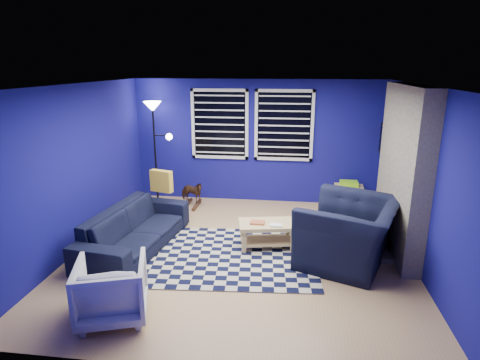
{
  "coord_description": "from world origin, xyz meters",
  "views": [
    {
      "loc": [
        0.72,
        -5.54,
        2.77
      ],
      "look_at": [
        -0.05,
        0.3,
        1.07
      ],
      "focal_mm": 30.0,
      "sensor_mm": 36.0,
      "label": 1
    }
  ],
  "objects_px": {
    "armchair_bent": "(112,289)",
    "rocking_horse": "(192,192)",
    "tv": "(387,142)",
    "cabinet": "(348,196)",
    "floor_lamp": "(154,121)",
    "coffee_table": "(267,230)",
    "armchair_big": "(349,232)",
    "sofa": "(136,229)"
  },
  "relations": [
    {
      "from": "armchair_big",
      "to": "coffee_table",
      "type": "xyz_separation_m",
      "value": [
        -1.19,
        0.31,
        -0.16
      ]
    },
    {
      "from": "sofa",
      "to": "armchair_big",
      "type": "bearing_deg",
      "value": -83.08
    },
    {
      "from": "tv",
      "to": "cabinet",
      "type": "xyz_separation_m",
      "value": [
        -0.58,
        0.25,
        -1.15
      ]
    },
    {
      "from": "cabinet",
      "to": "floor_lamp",
      "type": "xyz_separation_m",
      "value": [
        -3.88,
        -0.11,
        1.45
      ]
    },
    {
      "from": "armchair_big",
      "to": "coffee_table",
      "type": "height_order",
      "value": "armchair_big"
    },
    {
      "from": "sofa",
      "to": "rocking_horse",
      "type": "xyz_separation_m",
      "value": [
        0.38,
        2.01,
        -0.03
      ]
    },
    {
      "from": "rocking_horse",
      "to": "floor_lamp",
      "type": "bearing_deg",
      "value": 92.77
    },
    {
      "from": "floor_lamp",
      "to": "armchair_bent",
      "type": "bearing_deg",
      "value": -78.73
    },
    {
      "from": "armchair_bent",
      "to": "rocking_horse",
      "type": "xyz_separation_m",
      "value": [
        -0.03,
        3.75,
        -0.05
      ]
    },
    {
      "from": "tv",
      "to": "cabinet",
      "type": "distance_m",
      "value": 1.32
    },
    {
      "from": "rocking_horse",
      "to": "coffee_table",
      "type": "xyz_separation_m",
      "value": [
        1.63,
        -1.72,
        0.01
      ]
    },
    {
      "from": "floor_lamp",
      "to": "cabinet",
      "type": "bearing_deg",
      "value": 1.56
    },
    {
      "from": "sofa",
      "to": "armchair_bent",
      "type": "height_order",
      "value": "armchair_bent"
    },
    {
      "from": "rocking_horse",
      "to": "floor_lamp",
      "type": "height_order",
      "value": "floor_lamp"
    },
    {
      "from": "armchair_bent",
      "to": "coffee_table",
      "type": "distance_m",
      "value": 2.58
    },
    {
      "from": "tv",
      "to": "rocking_horse",
      "type": "distance_m",
      "value": 3.86
    },
    {
      "from": "armchair_bent",
      "to": "coffee_table",
      "type": "relative_size",
      "value": 0.81
    },
    {
      "from": "sofa",
      "to": "armchair_bent",
      "type": "relative_size",
      "value": 2.93
    },
    {
      "from": "armchair_bent",
      "to": "rocking_horse",
      "type": "height_order",
      "value": "armchair_bent"
    },
    {
      "from": "cabinet",
      "to": "floor_lamp",
      "type": "distance_m",
      "value": 4.14
    },
    {
      "from": "armchair_big",
      "to": "rocking_horse",
      "type": "xyz_separation_m",
      "value": [
        -2.82,
        2.03,
        -0.17
      ]
    },
    {
      "from": "tv",
      "to": "floor_lamp",
      "type": "relative_size",
      "value": 0.48
    },
    {
      "from": "sofa",
      "to": "armchair_bent",
      "type": "xyz_separation_m",
      "value": [
        0.41,
        -1.74,
        0.02
      ]
    },
    {
      "from": "tv",
      "to": "floor_lamp",
      "type": "distance_m",
      "value": 4.47
    },
    {
      "from": "coffee_table",
      "to": "armchair_bent",
      "type": "bearing_deg",
      "value": -128.4
    },
    {
      "from": "sofa",
      "to": "armchair_bent",
      "type": "distance_m",
      "value": 1.79
    },
    {
      "from": "rocking_horse",
      "to": "cabinet",
      "type": "xyz_separation_m",
      "value": [
        3.12,
        0.3,
        -0.05
      ]
    },
    {
      "from": "armchair_bent",
      "to": "rocking_horse",
      "type": "relative_size",
      "value": 1.44
    },
    {
      "from": "tv",
      "to": "armchair_big",
      "type": "relative_size",
      "value": 0.71
    },
    {
      "from": "armchair_big",
      "to": "rocking_horse",
      "type": "relative_size",
      "value": 2.66
    },
    {
      "from": "armchair_bent",
      "to": "floor_lamp",
      "type": "distance_m",
      "value": 4.24
    },
    {
      "from": "armchair_big",
      "to": "cabinet",
      "type": "distance_m",
      "value": 2.36
    },
    {
      "from": "armchair_bent",
      "to": "cabinet",
      "type": "relative_size",
      "value": 1.31
    },
    {
      "from": "armchair_big",
      "to": "rocking_horse",
      "type": "height_order",
      "value": "armchair_big"
    },
    {
      "from": "armchair_bent",
      "to": "cabinet",
      "type": "height_order",
      "value": "armchair_bent"
    },
    {
      "from": "armchair_big",
      "to": "cabinet",
      "type": "bearing_deg",
      "value": -166.05
    },
    {
      "from": "tv",
      "to": "cabinet",
      "type": "height_order",
      "value": "tv"
    },
    {
      "from": "sofa",
      "to": "rocking_horse",
      "type": "height_order",
      "value": "sofa"
    },
    {
      "from": "armchair_bent",
      "to": "cabinet",
      "type": "xyz_separation_m",
      "value": [
        3.09,
        4.04,
        -0.1
      ]
    },
    {
      "from": "coffee_table",
      "to": "rocking_horse",
      "type": "bearing_deg",
      "value": 133.45
    },
    {
      "from": "cabinet",
      "to": "floor_lamp",
      "type": "relative_size",
      "value": 0.28
    },
    {
      "from": "armchair_big",
      "to": "armchair_bent",
      "type": "height_order",
      "value": "armchair_big"
    }
  ]
}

